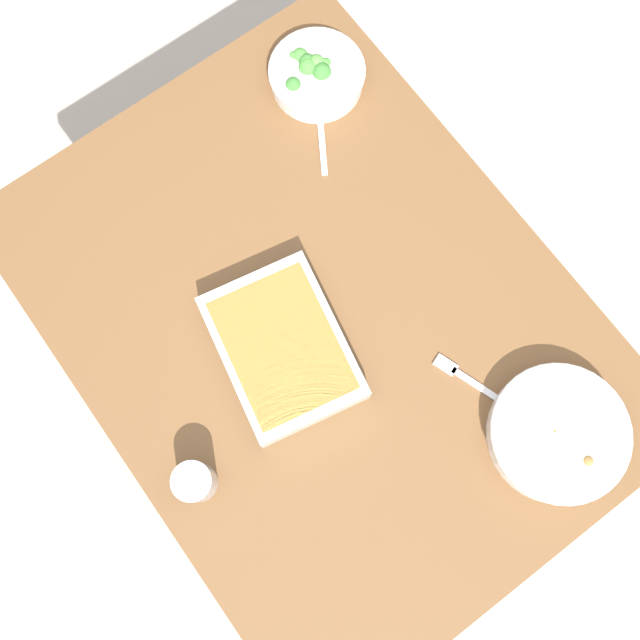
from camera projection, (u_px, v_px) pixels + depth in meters
The scene contains 9 objects.
ground_plane at pixel (320, 381), 2.16m from camera, with size 6.00×6.00×0.00m, color #B2A899.
dining_table at pixel (320, 330), 1.53m from camera, with size 1.20×0.90×0.74m.
stew_bowl at pixel (558, 434), 1.35m from camera, with size 0.26×0.26×0.06m.
broccoli_bowl at pixel (316, 74), 1.53m from camera, with size 0.20×0.20×0.07m.
baking_dish at pixel (282, 348), 1.39m from camera, with size 0.34×0.27×0.06m.
drink_cup at pixel (195, 482), 1.33m from camera, with size 0.07×0.07×0.08m.
spoon_by_stew at pixel (566, 416), 1.39m from camera, with size 0.07×0.17×0.01m.
spoon_by_broccoli at pixel (321, 124), 1.53m from camera, with size 0.16×0.11×0.01m.
fork_on_table at pixel (469, 380), 1.41m from camera, with size 0.17×0.08×0.01m.
Camera 1 is at (0.27, -0.20, 2.14)m, focal length 41.94 mm.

